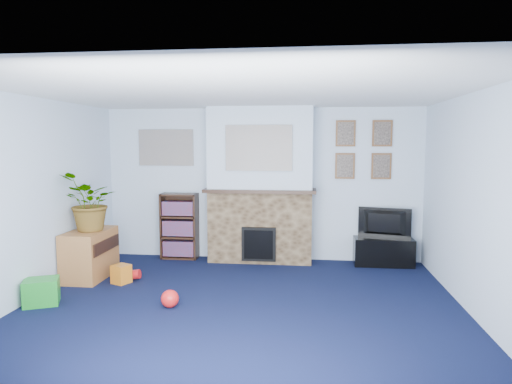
# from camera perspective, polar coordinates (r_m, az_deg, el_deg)

# --- Properties ---
(floor) EXTENTS (5.00, 4.50, 0.01)m
(floor) POSITION_cam_1_polar(r_m,az_deg,el_deg) (5.32, -1.87, -14.22)
(floor) COLOR black
(floor) RESTS_ON ground
(ceiling) EXTENTS (5.00, 4.50, 0.01)m
(ceiling) POSITION_cam_1_polar(r_m,az_deg,el_deg) (5.02, -1.97, 12.40)
(ceiling) COLOR white
(ceiling) RESTS_ON wall_back
(wall_back) EXTENTS (5.00, 0.04, 2.40)m
(wall_back) POSITION_cam_1_polar(r_m,az_deg,el_deg) (7.25, 0.70, 0.98)
(wall_back) COLOR silver
(wall_back) RESTS_ON ground
(wall_front) EXTENTS (5.00, 0.04, 2.40)m
(wall_front) POSITION_cam_1_polar(r_m,az_deg,el_deg) (2.86, -8.63, -7.09)
(wall_front) COLOR silver
(wall_front) RESTS_ON ground
(wall_left) EXTENTS (0.04, 4.50, 2.40)m
(wall_left) POSITION_cam_1_polar(r_m,az_deg,el_deg) (5.94, -26.52, -0.81)
(wall_left) COLOR silver
(wall_left) RESTS_ON ground
(wall_right) EXTENTS (0.04, 4.50, 2.40)m
(wall_right) POSITION_cam_1_polar(r_m,az_deg,el_deg) (5.28, 26.00, -1.58)
(wall_right) COLOR silver
(wall_right) RESTS_ON ground
(chimney_breast) EXTENTS (1.72, 0.50, 2.40)m
(chimney_breast) POSITION_cam_1_polar(r_m,az_deg,el_deg) (7.05, 0.53, 0.70)
(chimney_breast) COLOR brown
(chimney_breast) RESTS_ON ground
(collage_main) EXTENTS (1.00, 0.03, 0.68)m
(collage_main) POSITION_cam_1_polar(r_m,az_deg,el_deg) (6.81, 0.35, 5.53)
(collage_main) COLOR gray
(collage_main) RESTS_ON chimney_breast
(collage_left) EXTENTS (0.90, 0.03, 0.58)m
(collage_left) POSITION_cam_1_polar(r_m,az_deg,el_deg) (7.53, -11.18, 5.47)
(collage_left) COLOR gray
(collage_left) RESTS_ON wall_back
(portrait_tl) EXTENTS (0.30, 0.03, 0.40)m
(portrait_tl) POSITION_cam_1_polar(r_m,az_deg,el_deg) (7.19, 11.13, 7.20)
(portrait_tl) COLOR brown
(portrait_tl) RESTS_ON wall_back
(portrait_tr) EXTENTS (0.30, 0.03, 0.40)m
(portrait_tr) POSITION_cam_1_polar(r_m,az_deg,el_deg) (7.26, 15.50, 7.08)
(portrait_tr) COLOR brown
(portrait_tr) RESTS_ON wall_back
(portrait_bl) EXTENTS (0.30, 0.03, 0.40)m
(portrait_bl) POSITION_cam_1_polar(r_m,az_deg,el_deg) (7.20, 11.05, 3.22)
(portrait_bl) COLOR brown
(portrait_bl) RESTS_ON wall_back
(portrait_br) EXTENTS (0.30, 0.03, 0.40)m
(portrait_br) POSITION_cam_1_polar(r_m,az_deg,el_deg) (7.26, 15.39, 3.14)
(portrait_br) COLOR brown
(portrait_br) RESTS_ON wall_back
(tv_stand) EXTENTS (0.88, 0.37, 0.42)m
(tv_stand) POSITION_cam_1_polar(r_m,az_deg,el_deg) (7.25, 15.64, -7.07)
(tv_stand) COLOR black
(tv_stand) RESTS_ON ground
(television) EXTENTS (0.79, 0.29, 0.45)m
(television) POSITION_cam_1_polar(r_m,az_deg,el_deg) (7.18, 15.71, -3.77)
(television) COLOR black
(television) RESTS_ON tv_stand
(bookshelf) EXTENTS (0.58, 0.28, 1.05)m
(bookshelf) POSITION_cam_1_polar(r_m,az_deg,el_deg) (7.46, -9.52, -4.38)
(bookshelf) COLOR black
(bookshelf) RESTS_ON ground
(sideboard) EXTENTS (0.47, 0.85, 0.66)m
(sideboard) POSITION_cam_1_polar(r_m,az_deg,el_deg) (6.73, -20.05, -7.14)
(sideboard) COLOR #A26433
(sideboard) RESTS_ON ground
(potted_plant) EXTENTS (0.68, 0.77, 0.79)m
(potted_plant) POSITION_cam_1_polar(r_m,az_deg,el_deg) (6.54, -20.08, -1.21)
(potted_plant) COLOR #26661E
(potted_plant) RESTS_ON sideboard
(mantel_clock) EXTENTS (0.11, 0.06, 0.15)m
(mantel_clock) POSITION_cam_1_polar(r_m,az_deg,el_deg) (7.00, 0.73, 0.96)
(mantel_clock) COLOR gold
(mantel_clock) RESTS_ON chimney_breast
(mantel_candle) EXTENTS (0.05, 0.05, 0.15)m
(mantel_candle) POSITION_cam_1_polar(r_m,az_deg,el_deg) (6.98, 3.45, 1.01)
(mantel_candle) COLOR #B2BFC6
(mantel_candle) RESTS_ON chimney_breast
(mantel_teddy) EXTENTS (0.12, 0.12, 0.12)m
(mantel_teddy) POSITION_cam_1_polar(r_m,az_deg,el_deg) (7.08, -3.64, 0.96)
(mantel_teddy) COLOR gray
(mantel_teddy) RESTS_ON chimney_breast
(mantel_can) EXTENTS (0.05, 0.05, 0.11)m
(mantel_can) POSITION_cam_1_polar(r_m,az_deg,el_deg) (6.97, 5.78, 0.82)
(mantel_can) COLOR orange
(mantel_can) RESTS_ON chimney_breast
(green_crate) EXTENTS (0.46, 0.43, 0.30)m
(green_crate) POSITION_cam_1_polar(r_m,az_deg,el_deg) (5.91, -25.24, -11.30)
(green_crate) COLOR #198C26
(green_crate) RESTS_ON ground
(toy_ball) EXTENTS (0.20, 0.20, 0.20)m
(toy_ball) POSITION_cam_1_polar(r_m,az_deg,el_deg) (5.38, -10.71, -13.09)
(toy_ball) COLOR red
(toy_ball) RESTS_ON ground
(toy_block) EXTENTS (0.27, 0.27, 0.25)m
(toy_block) POSITION_cam_1_polar(r_m,az_deg,el_deg) (6.40, -16.49, -9.92)
(toy_block) COLOR orange
(toy_block) RESTS_ON ground
(toy_tube) EXTENTS (0.29, 0.13, 0.16)m
(toy_tube) POSITION_cam_1_polar(r_m,az_deg,el_deg) (6.51, -15.45, -9.97)
(toy_tube) COLOR red
(toy_tube) RESTS_ON ground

